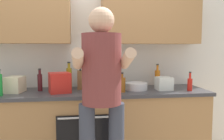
% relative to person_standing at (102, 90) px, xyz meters
% --- Properties ---
extents(back_wall_unit, '(4.00, 0.38, 2.50)m').
position_rel_person_standing_xyz_m(back_wall_unit, '(-0.11, 0.99, 0.47)').
color(back_wall_unit, silver).
rests_on(back_wall_unit, ground).
extents(counter, '(2.84, 0.67, 0.90)m').
position_rel_person_standing_xyz_m(counter, '(-0.11, 0.71, -0.58)').
color(counter, '#A37547').
rests_on(counter, ground).
extents(person_standing, '(0.49, 0.45, 1.74)m').
position_rel_person_standing_xyz_m(person_standing, '(0.00, 0.00, 0.00)').
color(person_standing, '#383D4C').
rests_on(person_standing, ground).
extents(bottle_wine, '(0.05, 0.05, 0.26)m').
position_rel_person_standing_xyz_m(bottle_wine, '(-0.65, 0.78, -0.02)').
color(bottle_wine, '#471419').
rests_on(bottle_wine, counter).
extents(bottle_hotsauce, '(0.06, 0.06, 0.22)m').
position_rel_person_standing_xyz_m(bottle_hotsauce, '(1.08, 0.56, -0.05)').
color(bottle_hotsauce, red).
rests_on(bottle_hotsauce, counter).
extents(bottle_syrup, '(0.08, 0.08, 0.22)m').
position_rel_person_standing_xyz_m(bottle_syrup, '(0.28, 0.58, -0.04)').
color(bottle_syrup, '#8C4C14').
rests_on(bottle_syrup, counter).
extents(bottle_juice, '(0.07, 0.07, 0.29)m').
position_rel_person_standing_xyz_m(bottle_juice, '(0.81, 0.91, -0.02)').
color(bottle_juice, orange).
rests_on(bottle_juice, counter).
extents(bottle_oil, '(0.06, 0.06, 0.33)m').
position_rel_person_standing_xyz_m(bottle_oil, '(-0.32, 0.83, 0.01)').
color(bottle_oil, olive).
rests_on(bottle_oil, counter).
extents(bottle_vinegar, '(0.08, 0.08, 0.33)m').
position_rel_person_standing_xyz_m(bottle_vinegar, '(0.11, 0.82, 0.01)').
color(bottle_vinegar, brown).
rests_on(bottle_vinegar, counter).
extents(cup_ceramic, '(0.07, 0.07, 0.09)m').
position_rel_person_standing_xyz_m(cup_ceramic, '(-0.52, 0.85, -0.09)').
color(cup_ceramic, '#BF4C47').
rests_on(cup_ceramic, counter).
extents(mixing_bowl, '(0.27, 0.27, 0.08)m').
position_rel_person_standing_xyz_m(mixing_bowl, '(0.48, 0.72, -0.09)').
color(mixing_bowl, silver).
rests_on(mixing_bowl, counter).
extents(knife_block, '(0.10, 0.14, 0.28)m').
position_rel_person_standing_xyz_m(knife_block, '(-0.17, 0.85, -0.02)').
color(knife_block, brown).
rests_on(knife_block, counter).
extents(potted_herb, '(0.19, 0.19, 0.27)m').
position_rel_person_standing_xyz_m(potted_herb, '(0.11, 0.66, 0.02)').
color(potted_herb, '#9E6647').
rests_on(potted_herb, counter).
extents(grocery_bag_produce, '(0.19, 0.18, 0.15)m').
position_rel_person_standing_xyz_m(grocery_bag_produce, '(0.80, 0.66, -0.06)').
color(grocery_bag_produce, silver).
rests_on(grocery_bag_produce, counter).
extents(grocery_bag_rice, '(0.21, 0.24, 0.18)m').
position_rel_person_standing_xyz_m(grocery_bag_rice, '(-0.92, 0.73, -0.04)').
color(grocery_bag_rice, beige).
rests_on(grocery_bag_rice, counter).
extents(grocery_bag_crisps, '(0.27, 0.25, 0.22)m').
position_rel_person_standing_xyz_m(grocery_bag_crisps, '(-0.41, 0.64, -0.02)').
color(grocery_bag_crisps, red).
rests_on(grocery_bag_crisps, counter).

